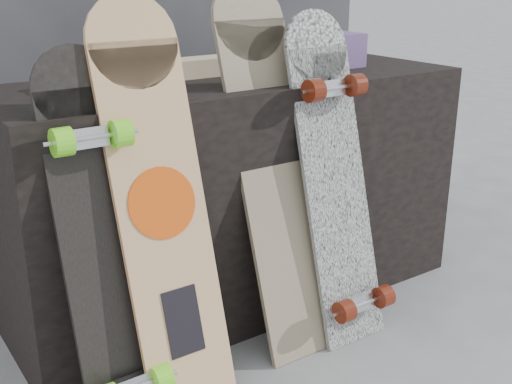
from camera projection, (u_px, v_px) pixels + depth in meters
ground at (321, 354)px, 2.01m from camera, size 60.00×60.00×0.00m
vendor_table at (233, 191)px, 2.26m from camera, size 1.60×0.60×0.80m
merch_box_purple at (124, 71)px, 1.92m from camera, size 0.18×0.12×0.10m
merch_box_small at (340, 50)px, 2.34m from camera, size 0.14×0.14×0.12m
merch_box_flat at (204, 67)px, 2.15m from camera, size 0.22×0.10×0.06m
longboard_geisha at (160, 197)px, 1.68m from camera, size 0.25×0.33×1.09m
longboard_celtic at (273, 158)px, 1.96m from camera, size 0.25×0.37×1.12m
longboard_cascadia at (336, 174)px, 2.01m from camera, size 0.24×0.35×1.03m
skateboard_dark at (103, 238)px, 1.62m from camera, size 0.22×0.32×0.97m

